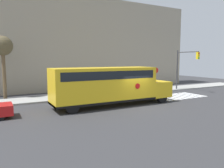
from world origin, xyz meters
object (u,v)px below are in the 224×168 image
object	(u,v)px
traffic_light	(184,64)
school_bus	(109,84)
tree_near_sidewalk	(3,48)
stop_sign	(156,76)

from	to	relation	value
traffic_light	school_bus	bearing A→B (deg)	-164.82
school_bus	traffic_light	distance (m)	12.41
traffic_light	tree_near_sidewalk	world-z (taller)	tree_near_sidewalk
stop_sign	tree_near_sidewalk	xyz separation A→B (m)	(-16.09, 3.11, 3.05)
traffic_light	tree_near_sidewalk	size ratio (longest dim) A/B	0.82
tree_near_sidewalk	traffic_light	bearing A→B (deg)	-12.89
school_bus	traffic_light	xyz separation A→B (m)	(11.89, 3.23, 1.50)
traffic_light	tree_near_sidewalk	bearing A→B (deg)	167.11
traffic_light	tree_near_sidewalk	distance (m)	19.89
stop_sign	traffic_light	world-z (taller)	traffic_light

